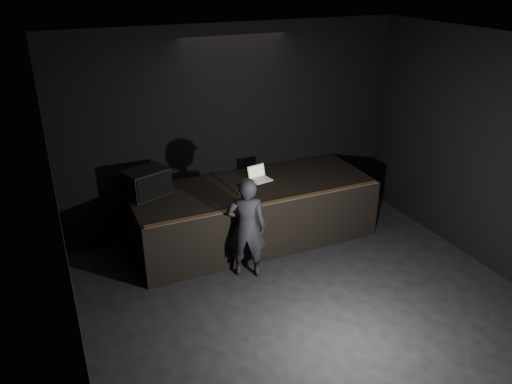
{
  "coord_description": "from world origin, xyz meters",
  "views": [
    {
      "loc": [
        -3.0,
        -4.16,
        4.33
      ],
      "look_at": [
        -0.13,
        2.3,
        1.09
      ],
      "focal_mm": 35.0,
      "sensor_mm": 36.0,
      "label": 1
    }
  ],
  "objects": [
    {
      "name": "cable",
      "position": [
        -1.5,
        3.08,
        1.01
      ],
      "size": [
        0.85,
        0.18,
        0.02
      ],
      "primitive_type": "cylinder",
      "rotation": [
        0.0,
        1.57,
        -0.19
      ],
      "color": "black",
      "rests_on": "stage_riser"
    },
    {
      "name": "ground",
      "position": [
        0.0,
        0.0,
        0.0
      ],
      "size": [
        7.0,
        7.0,
        0.0
      ],
      "primitive_type": "plane",
      "color": "black",
      "rests_on": "ground"
    },
    {
      "name": "riser_lip",
      "position": [
        0.0,
        2.02,
        1.01
      ],
      "size": [
        3.92,
        0.1,
        0.01
      ],
      "primitive_type": "cube",
      "color": "brown",
      "rests_on": "stage_riser"
    },
    {
      "name": "stage_riser",
      "position": [
        0.0,
        2.73,
        0.5
      ],
      "size": [
        4.0,
        1.5,
        1.0
      ],
      "primitive_type": "cube",
      "color": "black",
      "rests_on": "ground"
    },
    {
      "name": "room_walls",
      "position": [
        0.0,
        0.0,
        2.02
      ],
      "size": [
        6.1,
        7.1,
        3.52
      ],
      "color": "black",
      "rests_on": "ground"
    },
    {
      "name": "wii_remote",
      "position": [
        -0.34,
        2.08,
        1.01
      ],
      "size": [
        0.1,
        0.16,
        0.03
      ],
      "primitive_type": "cube",
      "rotation": [
        0.0,
        0.0,
        0.41
      ],
      "color": "white",
      "rests_on": "stage_riser"
    },
    {
      "name": "person",
      "position": [
        -0.52,
        1.78,
        0.8
      ],
      "size": [
        0.69,
        0.59,
        1.6
      ],
      "primitive_type": "imported",
      "rotation": [
        0.0,
        0.0,
        2.71
      ],
      "color": "black",
      "rests_on": "ground"
    },
    {
      "name": "laptop",
      "position": [
        0.2,
        2.92,
        1.06
      ],
      "size": [
        0.38,
        0.35,
        0.23
      ],
      "rotation": [
        0.0,
        0.0,
        0.18
      ],
      "color": "white",
      "rests_on": "stage_riser"
    },
    {
      "name": "plastic_cup",
      "position": [
        -0.01,
        2.67,
        1.05
      ],
      "size": [
        0.08,
        0.08,
        0.1
      ],
      "primitive_type": "cylinder",
      "color": "white",
      "rests_on": "stage_riser"
    },
    {
      "name": "beer_can",
      "position": [
        -0.34,
        2.42,
        1.07
      ],
      "size": [
        0.06,
        0.06,
        0.14
      ],
      "color": "silver",
      "rests_on": "stage_riser"
    },
    {
      "name": "stage_monitor",
      "position": [
        -1.67,
        3.06,
        1.22
      ],
      "size": [
        0.76,
        0.66,
        0.43
      ],
      "rotation": [
        0.0,
        0.0,
        0.35
      ],
      "color": "black",
      "rests_on": "stage_riser"
    }
  ]
}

